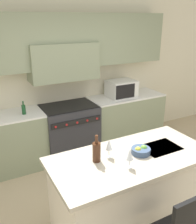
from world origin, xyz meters
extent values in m
cube|color=beige|center=(0.00, 2.26, 1.35)|extent=(10.00, 0.06, 2.70)
cube|color=gray|center=(0.00, 2.06, 1.98)|extent=(3.83, 0.34, 0.85)
cube|color=gray|center=(0.00, 2.03, 1.65)|extent=(1.14, 0.40, 0.60)
cube|color=gray|center=(1.19, 1.92, 0.45)|extent=(1.46, 0.62, 0.90)
cube|color=white|center=(1.19, 1.92, 0.92)|extent=(1.46, 0.62, 0.03)
cube|color=#2D2D33|center=(0.00, 1.90, 0.46)|extent=(0.92, 0.66, 0.92)
cube|color=black|center=(0.00, 1.90, 0.92)|extent=(0.88, 0.61, 0.01)
cube|color=black|center=(0.00, 1.55, 0.75)|extent=(0.85, 0.02, 0.09)
cylinder|color=#B21E1E|center=(-0.36, 1.54, 0.75)|extent=(0.04, 0.02, 0.04)
cylinder|color=#B21E1E|center=(-0.18, 1.54, 0.75)|extent=(0.04, 0.02, 0.04)
cylinder|color=#B21E1E|center=(0.00, 1.54, 0.75)|extent=(0.04, 0.02, 0.04)
cylinder|color=#B21E1E|center=(0.18, 1.54, 0.75)|extent=(0.04, 0.02, 0.04)
cylinder|color=#B21E1E|center=(0.36, 1.54, 0.75)|extent=(0.04, 0.02, 0.04)
cube|color=silver|center=(1.08, 1.92, 1.08)|extent=(0.51, 0.40, 0.31)
cube|color=black|center=(1.03, 1.71, 1.08)|extent=(0.40, 0.01, 0.25)
cube|color=beige|center=(0.00, 0.05, 0.44)|extent=(1.69, 0.80, 0.87)
cube|color=#B2A893|center=(0.00, 0.05, 0.90)|extent=(1.80, 0.87, 0.04)
cube|color=#2D2D30|center=(0.40, 0.05, 0.91)|extent=(0.44, 0.32, 0.01)
cylinder|color=#B2B2B7|center=(0.40, 0.24, 0.92)|extent=(0.02, 0.02, 0.00)
cylinder|color=#422314|center=(-0.39, 0.14, 1.02)|extent=(0.09, 0.09, 0.21)
cylinder|color=#422314|center=(-0.39, 0.14, 1.17)|extent=(0.03, 0.03, 0.09)
cylinder|color=white|center=(-0.15, -0.12, 0.92)|extent=(0.06, 0.06, 0.01)
cylinder|color=white|center=(-0.15, -0.12, 0.97)|extent=(0.01, 0.01, 0.08)
cone|color=white|center=(-0.15, -0.12, 1.07)|extent=(0.07, 0.07, 0.12)
cylinder|color=white|center=(-0.23, 0.15, 0.92)|extent=(0.06, 0.06, 0.01)
cylinder|color=white|center=(-0.23, 0.15, 0.97)|extent=(0.01, 0.01, 0.08)
cone|color=white|center=(-0.23, 0.15, 1.07)|extent=(0.07, 0.07, 0.12)
cylinder|color=#384C6B|center=(0.11, 0.05, 0.95)|extent=(0.21, 0.21, 0.07)
sphere|color=gold|center=(0.07, 0.05, 0.98)|extent=(0.07, 0.07, 0.07)
sphere|color=#66A83D|center=(0.15, 0.05, 0.98)|extent=(0.07, 0.07, 0.07)
cylinder|color=#194723|center=(-0.75, 1.85, 1.00)|extent=(0.06, 0.06, 0.15)
cylinder|color=#194723|center=(-0.75, 1.85, 1.11)|extent=(0.02, 0.02, 0.06)
camera|label=1|loc=(-1.44, -1.85, 2.32)|focal=40.00mm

